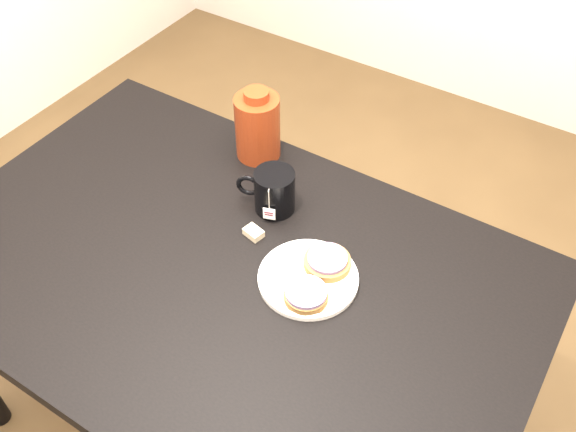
{
  "coord_description": "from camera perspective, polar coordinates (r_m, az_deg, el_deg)",
  "views": [
    {
      "loc": [
        0.62,
        -0.71,
        1.87
      ],
      "look_at": [
        0.07,
        0.16,
        0.81
      ],
      "focal_mm": 40.0,
      "sensor_mm": 36.0,
      "label": 1
    }
  ],
  "objects": [
    {
      "name": "mug",
      "position": [
        1.55,
        -1.29,
        2.25
      ],
      "size": [
        0.16,
        0.13,
        0.11
      ],
      "rotation": [
        0.0,
        0.0,
        0.34
      ],
      "color": "black",
      "rests_on": "table"
    },
    {
      "name": "table",
      "position": [
        1.53,
        -5.51,
        -6.5
      ],
      "size": [
        1.4,
        0.9,
        0.75
      ],
      "color": "black",
      "rests_on": "ground_plane"
    },
    {
      "name": "bagel_front",
      "position": [
        1.38,
        1.62,
        -7.0
      ],
      "size": [
        0.13,
        0.13,
        0.03
      ],
      "color": "brown",
      "rests_on": "plate"
    },
    {
      "name": "bagel_back",
      "position": [
        1.44,
        3.51,
        -4.03
      ],
      "size": [
        0.15,
        0.15,
        0.03
      ],
      "color": "brown",
      "rests_on": "plate"
    },
    {
      "name": "plate",
      "position": [
        1.43,
        1.8,
        -5.49
      ],
      "size": [
        0.22,
        0.22,
        0.02
      ],
      "color": "white",
      "rests_on": "table"
    },
    {
      "name": "teabag_pouch",
      "position": [
        1.52,
        -3.08,
        -1.49
      ],
      "size": [
        0.05,
        0.04,
        0.02
      ],
      "primitive_type": "cube",
      "rotation": [
        0.0,
        0.0,
        -0.22
      ],
      "color": "#C6B793",
      "rests_on": "table"
    },
    {
      "name": "ground_plane",
      "position": [
        2.09,
        -4.19,
        -17.76
      ],
      "size": [
        4.0,
        4.0,
        0.0
      ],
      "primitive_type": "plane",
      "color": "brown"
    },
    {
      "name": "bagel_package",
      "position": [
        1.68,
        -2.72,
        7.99
      ],
      "size": [
        0.15,
        0.15,
        0.2
      ],
      "rotation": [
        0.0,
        0.0,
        0.39
      ],
      "color": "#56190B",
      "rests_on": "table"
    }
  ]
}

